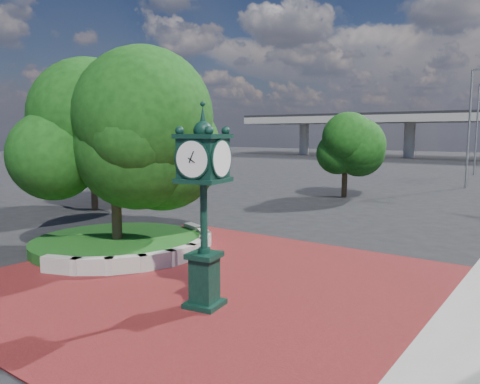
# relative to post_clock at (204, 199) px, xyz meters

# --- Properties ---
(ground) EXTENTS (200.00, 200.00, 0.00)m
(ground) POSITION_rel_post_clock_xyz_m (-1.33, 2.54, -2.68)
(ground) COLOR black
(ground) RESTS_ON ground
(plaza) EXTENTS (12.00, 12.00, 0.04)m
(plaza) POSITION_rel_post_clock_xyz_m (-1.33, 1.54, -2.66)
(plaza) COLOR maroon
(plaza) RESTS_ON ground
(planter_wall) EXTENTS (2.96, 6.77, 0.54)m
(planter_wall) POSITION_rel_post_clock_xyz_m (-4.03, 2.54, -2.41)
(planter_wall) COLOR #9E9B93
(planter_wall) RESTS_ON ground
(grass_bed) EXTENTS (6.10, 6.10, 0.40)m
(grass_bed) POSITION_rel_post_clock_xyz_m (-6.33, 2.54, -2.48)
(grass_bed) COLOR #154A17
(grass_bed) RESTS_ON ground
(tree_planter) EXTENTS (5.20, 5.20, 6.33)m
(tree_planter) POSITION_rel_post_clock_xyz_m (-6.33, 2.54, 1.04)
(tree_planter) COLOR #38281C
(tree_planter) RESTS_ON ground
(tree_northwest) EXTENTS (5.60, 5.60, 6.93)m
(tree_northwest) POSITION_rel_post_clock_xyz_m (-14.33, 7.54, 1.44)
(tree_northwest) COLOR #38281C
(tree_northwest) RESTS_ON ground
(tree_street) EXTENTS (4.40, 4.40, 5.45)m
(tree_street) POSITION_rel_post_clock_xyz_m (-5.33, 20.54, 0.56)
(tree_street) COLOR #38281C
(tree_street) RESTS_ON ground
(post_clock) EXTENTS (1.15, 1.15, 4.88)m
(post_clock) POSITION_rel_post_clock_xyz_m (0.00, 0.00, 0.00)
(post_clock) COLOR black
(post_clock) RESTS_ON ground
(street_lamp_near) EXTENTS (2.01, 0.26, 8.96)m
(street_lamp_near) POSITION_rel_post_clock_xyz_m (0.39, 30.82, 2.57)
(street_lamp_near) COLOR slate
(street_lamp_near) RESTS_ON ground
(street_lamp_far) EXTENTS (1.98, 0.73, 9.00)m
(street_lamp_far) POSITION_rel_post_clock_xyz_m (-1.17, 43.41, 2.59)
(street_lamp_far) COLOR slate
(street_lamp_far) RESTS_ON ground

